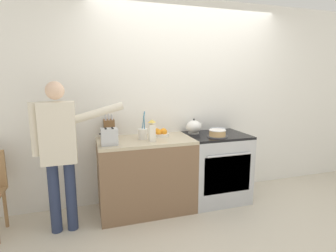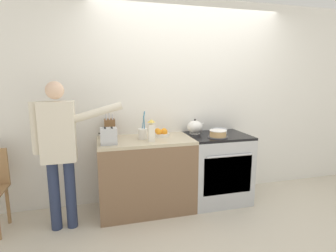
% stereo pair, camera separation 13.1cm
% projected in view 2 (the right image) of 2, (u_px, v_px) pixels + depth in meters
% --- Properties ---
extents(ground_plane, '(16.00, 16.00, 0.00)m').
position_uv_depth(ground_plane, '(205.00, 213.00, 3.14)').
color(ground_plane, beige).
extents(wall_back, '(8.00, 0.04, 2.60)m').
position_uv_depth(wall_back, '(189.00, 101.00, 3.52)').
color(wall_back, silver).
rests_on(wall_back, ground_plane).
extents(counter_cabinet, '(1.12, 0.62, 0.89)m').
position_uv_depth(counter_cabinet, '(146.00, 174.00, 3.19)').
color(counter_cabinet, brown).
rests_on(counter_cabinet, ground_plane).
extents(stove_range, '(0.76, 0.65, 0.89)m').
position_uv_depth(stove_range, '(217.00, 168.00, 3.43)').
color(stove_range, '#B7BABF').
rests_on(stove_range, ground_plane).
extents(layer_cake, '(0.25, 0.25, 0.09)m').
position_uv_depth(layer_cake, '(218.00, 134.00, 3.19)').
color(layer_cake, '#4C4C51').
rests_on(layer_cake, stove_range).
extents(tea_kettle, '(0.24, 0.20, 0.19)m').
position_uv_depth(tea_kettle, '(195.00, 127.00, 3.41)').
color(tea_kettle, white).
rests_on(tea_kettle, stove_range).
extents(mixing_bowl, '(0.20, 0.20, 0.06)m').
position_uv_depth(mixing_bowl, '(220.00, 131.00, 3.42)').
color(mixing_bowl, '#B7BABF').
rests_on(mixing_bowl, stove_range).
extents(knife_block, '(0.12, 0.15, 0.32)m').
position_uv_depth(knife_block, '(110.00, 128.00, 3.17)').
color(knife_block, brown).
rests_on(knife_block, counter_cabinet).
extents(utensil_crock, '(0.11, 0.11, 0.33)m').
position_uv_depth(utensil_crock, '(143.00, 133.00, 3.11)').
color(utensil_crock, silver).
rests_on(utensil_crock, counter_cabinet).
extents(fruit_bowl, '(0.21, 0.21, 0.10)m').
position_uv_depth(fruit_bowl, '(161.00, 133.00, 3.27)').
color(fruit_bowl, silver).
rests_on(fruit_bowl, counter_cabinet).
extents(toaster, '(0.19, 0.14, 0.19)m').
position_uv_depth(toaster, '(109.00, 136.00, 2.84)').
color(toaster, '#B7BABF').
rests_on(toaster, counter_cabinet).
extents(milk_carton, '(0.07, 0.07, 0.25)m').
position_uv_depth(milk_carton, '(151.00, 131.00, 2.97)').
color(milk_carton, white).
rests_on(milk_carton, counter_cabinet).
extents(person_baker, '(0.91, 0.20, 1.57)m').
position_uv_depth(person_baker, '(60.00, 144.00, 2.68)').
color(person_baker, '#283351').
rests_on(person_baker, ground_plane).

